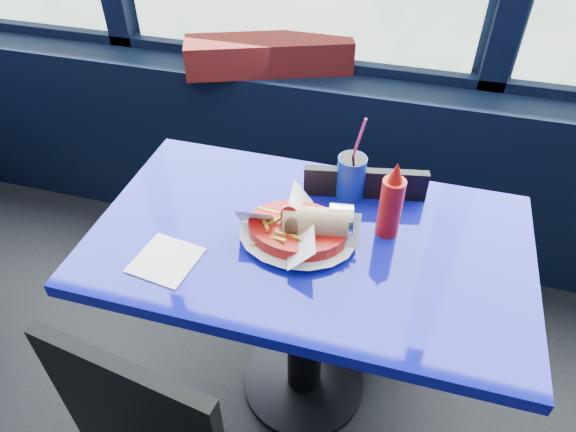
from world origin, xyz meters
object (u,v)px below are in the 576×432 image
(near_table, at_px, (307,281))
(planter_box, at_px, (269,55))
(food_basket, at_px, (300,229))
(chair_near_back, at_px, (367,237))
(ketchup_bottle, at_px, (391,203))
(soda_cup, at_px, (351,176))

(near_table, relative_size, planter_box, 1.83)
(near_table, xyz_separation_m, food_basket, (-0.02, -0.01, 0.22))
(near_table, height_order, planter_box, planter_box)
(chair_near_back, distance_m, food_basket, 0.48)
(near_table, distance_m, ketchup_bottle, 0.36)
(planter_box, xyz_separation_m, food_basket, (0.35, -0.87, -0.08))
(near_table, bearing_deg, chair_near_back, 67.53)
(chair_near_back, height_order, planter_box, planter_box)
(chair_near_back, bearing_deg, soda_cup, 50.86)
(near_table, height_order, ketchup_bottle, ketchup_bottle)
(near_table, bearing_deg, soda_cup, 71.01)
(near_table, bearing_deg, ketchup_bottle, 21.65)
(food_basket, bearing_deg, ketchup_bottle, 36.62)
(soda_cup, bearing_deg, near_table, -108.99)
(ketchup_bottle, height_order, soda_cup, soda_cup)
(near_table, height_order, soda_cup, soda_cup)
(ketchup_bottle, bearing_deg, planter_box, 126.72)
(soda_cup, bearing_deg, ketchup_bottle, -45.58)
(planter_box, height_order, soda_cup, soda_cup)
(planter_box, relative_size, food_basket, 1.99)
(chair_near_back, xyz_separation_m, planter_box, (-0.51, 0.53, 0.38))
(near_table, relative_size, food_basket, 3.63)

